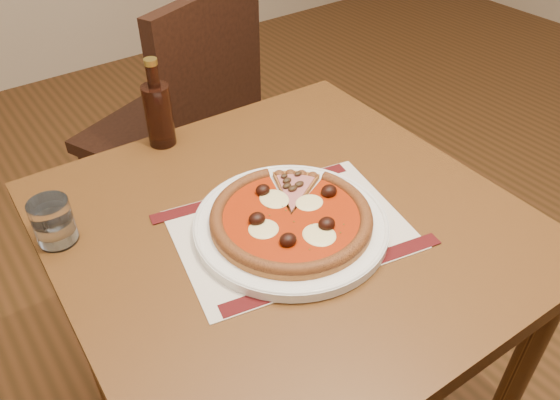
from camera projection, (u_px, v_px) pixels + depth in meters
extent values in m
cube|color=brown|center=(286.00, 227.00, 1.01)|extent=(0.83, 0.83, 0.04)
cylinder|color=brown|center=(512.00, 386.00, 1.17)|extent=(0.05, 0.05, 0.71)
cylinder|color=brown|center=(83.00, 318.00, 1.31)|extent=(0.05, 0.05, 0.71)
cylinder|color=brown|center=(315.00, 213.00, 1.62)|extent=(0.05, 0.05, 0.71)
cube|color=black|center=(167.00, 134.00, 1.77)|extent=(0.58, 0.58, 0.04)
cylinder|color=black|center=(169.00, 151.00, 2.13)|extent=(0.04, 0.04, 0.43)
cylinder|color=black|center=(97.00, 204.00, 1.87)|extent=(0.04, 0.04, 0.43)
cylinder|color=black|center=(251.00, 181.00, 1.97)|extent=(0.04, 0.04, 0.43)
cylinder|color=black|center=(184.00, 243.00, 1.72)|extent=(0.04, 0.04, 0.43)
cube|color=black|center=(211.00, 77.00, 1.53)|extent=(0.43, 0.21, 0.47)
cube|color=silver|center=(291.00, 229.00, 0.97)|extent=(0.45, 0.36, 0.00)
cylinder|color=white|center=(291.00, 225.00, 0.96)|extent=(0.34, 0.34, 0.02)
cylinder|color=#AE692A|center=(291.00, 219.00, 0.95)|extent=(0.28, 0.28, 0.01)
torus|color=#984C21|center=(291.00, 216.00, 0.95)|extent=(0.28, 0.28, 0.02)
cylinder|color=#921E07|center=(291.00, 216.00, 0.95)|extent=(0.24, 0.24, 0.00)
ellipsoid|color=#F7E7A7|center=(275.00, 199.00, 0.98)|extent=(0.05, 0.04, 0.01)
ellipsoid|color=#F7E7A7|center=(254.00, 233.00, 0.91)|extent=(0.05, 0.04, 0.01)
ellipsoid|color=#F7E7A7|center=(311.00, 228.00, 0.92)|extent=(0.05, 0.04, 0.01)
ellipsoid|color=#F7E7A7|center=(321.00, 193.00, 0.99)|extent=(0.05, 0.04, 0.01)
ellipsoid|color=black|center=(270.00, 191.00, 0.97)|extent=(0.03, 0.02, 0.02)
ellipsoid|color=black|center=(240.00, 218.00, 0.92)|extent=(0.03, 0.02, 0.02)
ellipsoid|color=black|center=(289.00, 231.00, 0.89)|extent=(0.03, 0.02, 0.02)
ellipsoid|color=black|center=(340.00, 224.00, 0.91)|extent=(0.03, 0.02, 0.02)
ellipsoid|color=black|center=(316.00, 194.00, 0.97)|extent=(0.03, 0.02, 0.02)
ellipsoid|color=#331F12|center=(300.00, 193.00, 0.99)|extent=(0.02, 0.01, 0.01)
ellipsoid|color=#331F12|center=(302.00, 180.00, 1.02)|extent=(0.02, 0.01, 0.01)
ellipsoid|color=#331F12|center=(295.00, 192.00, 0.99)|extent=(0.02, 0.01, 0.01)
ellipsoid|color=#331F12|center=(293.00, 179.00, 1.02)|extent=(0.02, 0.01, 0.01)
ellipsoid|color=#331F12|center=(290.00, 192.00, 0.99)|extent=(0.02, 0.01, 0.01)
ellipsoid|color=#331F12|center=(285.00, 179.00, 1.02)|extent=(0.02, 0.01, 0.01)
cylinder|color=white|center=(53.00, 222.00, 0.92)|extent=(0.09, 0.09, 0.08)
cylinder|color=black|center=(159.00, 116.00, 1.15)|extent=(0.06, 0.06, 0.14)
cylinder|color=black|center=(153.00, 78.00, 1.09)|extent=(0.03, 0.03, 0.06)
cylinder|color=olive|center=(150.00, 62.00, 1.07)|extent=(0.03, 0.03, 0.01)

